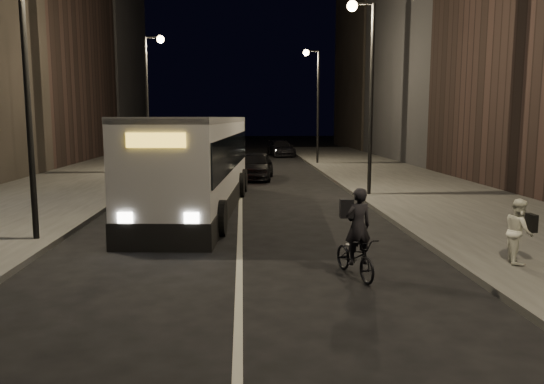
{
  "coord_description": "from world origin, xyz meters",
  "views": [
    {
      "loc": [
        0.09,
        -10.62,
        3.46
      ],
      "look_at": [
        0.87,
        3.3,
        1.5
      ],
      "focal_mm": 35.0,
      "sensor_mm": 36.0,
      "label": 1
    }
  ],
  "objects": [
    {
      "name": "pedestrian_woman",
      "position": [
        6.36,
        0.85,
        0.9
      ],
      "size": [
        0.71,
        0.83,
        1.49
      ],
      "primitive_type": "imported",
      "rotation": [
        0.0,
        0.0,
        1.34
      ],
      "color": "silver",
      "rests_on": "sidewalk_right"
    },
    {
      "name": "streetlight_right_mid",
      "position": [
        5.33,
        12.0,
        5.36
      ],
      "size": [
        1.2,
        0.44,
        8.12
      ],
      "color": "black",
      "rests_on": "sidewalk_right"
    },
    {
      "name": "cyclist_on_bicycle",
      "position": [
        2.54,
        0.46,
        0.67
      ],
      "size": [
        1.03,
        1.83,
        2.0
      ],
      "rotation": [
        0.0,
        0.0,
        0.26
      ],
      "color": "black",
      "rests_on": "ground"
    },
    {
      "name": "ground",
      "position": [
        0.0,
        0.0,
        0.0
      ],
      "size": [
        180.0,
        180.0,
        0.0
      ],
      "primitive_type": "plane",
      "color": "black",
      "rests_on": "ground"
    },
    {
      "name": "car_far",
      "position": [
        3.6,
        37.14,
        0.71
      ],
      "size": [
        2.51,
        5.09,
        1.42
      ],
      "primitive_type": "imported",
      "rotation": [
        0.0,
        0.0,
        0.11
      ],
      "color": "black",
      "rests_on": "ground"
    },
    {
      "name": "building_row_left",
      "position": [
        -16.0,
        28.5,
        11.0
      ],
      "size": [
        8.0,
        61.0,
        22.0
      ],
      "primitive_type": "cube",
      "color": "black",
      "rests_on": "ground"
    },
    {
      "name": "streetlight_left_far",
      "position": [
        -5.33,
        22.0,
        5.36
      ],
      "size": [
        1.2,
        0.44,
        8.12
      ],
      "color": "black",
      "rests_on": "sidewalk_left"
    },
    {
      "name": "sidewalk_right",
      "position": [
        8.5,
        14.0,
        0.08
      ],
      "size": [
        7.0,
        70.0,
        0.16
      ],
      "primitive_type": "cube",
      "color": "#393936",
      "rests_on": "ground"
    },
    {
      "name": "sidewalk_left",
      "position": [
        -8.5,
        14.0,
        0.08
      ],
      "size": [
        7.0,
        70.0,
        0.16
      ],
      "primitive_type": "cube",
      "color": "#393936",
      "rests_on": "ground"
    },
    {
      "name": "city_bus",
      "position": [
        -1.6,
        9.32,
        1.89
      ],
      "size": [
        3.77,
        13.06,
        3.48
      ],
      "rotation": [
        0.0,
        0.0,
        -0.07
      ],
      "color": "silver",
      "rests_on": "ground"
    },
    {
      "name": "building_row_right",
      "position": [
        16.0,
        27.5,
        10.5
      ],
      "size": [
        8.0,
        61.0,
        21.0
      ],
      "primitive_type": "cube",
      "color": "black",
      "rests_on": "ground"
    },
    {
      "name": "streetlight_left_near",
      "position": [
        -5.33,
        4.0,
        5.36
      ],
      "size": [
        1.2,
        0.44,
        8.12
      ],
      "color": "black",
      "rests_on": "sidewalk_left"
    },
    {
      "name": "car_mid",
      "position": [
        -1.78,
        24.59,
        0.76
      ],
      "size": [
        2.19,
        4.78,
        1.52
      ],
      "primitive_type": "imported",
      "rotation": [
        0.0,
        0.0,
        3.01
      ],
      "color": "#3D3C3F",
      "rests_on": "ground"
    },
    {
      "name": "car_near",
      "position": [
        0.84,
        19.16,
        0.78
      ],
      "size": [
        2.31,
        4.73,
        1.56
      ],
      "primitive_type": "imported",
      "rotation": [
        0.0,
        0.0,
        -0.11
      ],
      "color": "black",
      "rests_on": "ground"
    },
    {
      "name": "streetlight_right_far",
      "position": [
        5.33,
        28.0,
        5.36
      ],
      "size": [
        1.2,
        0.44,
        8.12
      ],
      "color": "black",
      "rests_on": "sidewalk_right"
    }
  ]
}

